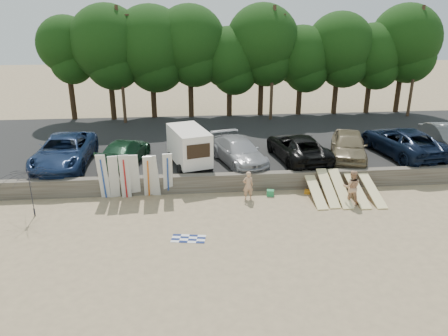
# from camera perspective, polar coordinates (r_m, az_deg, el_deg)

# --- Properties ---
(ground) EXTENTS (120.00, 120.00, 0.00)m
(ground) POSITION_cam_1_polar(r_m,az_deg,el_deg) (22.15, 8.84, -5.72)
(ground) COLOR tan
(ground) RESTS_ON ground
(seawall) EXTENTS (44.00, 0.50, 1.00)m
(seawall) POSITION_cam_1_polar(r_m,az_deg,el_deg) (24.61, 7.27, -1.61)
(seawall) COLOR #6B6356
(seawall) RESTS_ON ground
(parking_lot) EXTENTS (44.00, 14.50, 0.70)m
(parking_lot) POSITION_cam_1_polar(r_m,az_deg,el_deg) (31.59, 4.40, 3.26)
(parking_lot) COLOR #282828
(parking_lot) RESTS_ON ground
(treeline) EXTENTS (33.26, 6.55, 9.24)m
(treeline) POSITION_cam_1_polar(r_m,az_deg,el_deg) (37.23, 2.46, 15.68)
(treeline) COLOR #382616
(treeline) RESTS_ON parking_lot
(utility_poles) EXTENTS (25.80, 0.26, 9.00)m
(utility_poles) POSITION_cam_1_polar(r_m,az_deg,el_deg) (36.20, 6.37, 13.64)
(utility_poles) COLOR #473321
(utility_poles) RESTS_ON parking_lot
(box_trailer) EXTENTS (2.76, 3.90, 2.26)m
(box_trailer) POSITION_cam_1_polar(r_m,az_deg,el_deg) (25.71, -4.60, 2.96)
(box_trailer) COLOR white
(box_trailer) RESTS_ON parking_lot
(car_0) EXTENTS (3.00, 6.41, 1.77)m
(car_0) POSITION_cam_1_polar(r_m,az_deg,el_deg) (27.50, -20.15, 2.08)
(car_0) COLOR #16274D
(car_0) RESTS_ON parking_lot
(car_1) EXTENTS (3.10, 5.31, 1.44)m
(car_1) POSITION_cam_1_polar(r_m,az_deg,el_deg) (26.97, -12.85, 2.12)
(car_1) COLOR #133520
(car_1) RESTS_ON parking_lot
(car_2) EXTENTS (3.50, 5.58, 1.51)m
(car_2) POSITION_cam_1_polar(r_m,az_deg,el_deg) (26.18, 1.98, 2.16)
(car_2) COLOR #A1A1A6
(car_2) RESTS_ON parking_lot
(car_3) EXTENTS (3.33, 6.04, 1.60)m
(car_3) POSITION_cam_1_polar(r_m,az_deg,el_deg) (27.22, 9.60, 2.70)
(car_3) COLOR black
(car_3) RESTS_ON parking_lot
(car_4) EXTENTS (3.52, 5.51, 1.75)m
(car_4) POSITION_cam_1_polar(r_m,az_deg,el_deg) (27.95, 15.96, 2.81)
(car_4) COLOR #7B6C4E
(car_4) RESTS_ON parking_lot
(car_5) EXTENTS (3.83, 6.68, 1.76)m
(car_5) POSITION_cam_1_polar(r_m,az_deg,el_deg) (29.93, 22.24, 3.23)
(car_5) COLOR black
(car_5) RESTS_ON parking_lot
(surfboard_upright_0) EXTENTS (0.53, 0.56, 2.57)m
(surfboard_upright_0) POSITION_cam_1_polar(r_m,az_deg,el_deg) (23.68, -15.51, -1.09)
(surfboard_upright_0) COLOR silver
(surfboard_upright_0) RESTS_ON ground
(surfboard_upright_1) EXTENTS (0.60, 0.77, 2.53)m
(surfboard_upright_1) POSITION_cam_1_polar(r_m,az_deg,el_deg) (23.51, -14.19, -1.16)
(surfboard_upright_1) COLOR silver
(surfboard_upright_1) RESTS_ON ground
(surfboard_upright_2) EXTENTS (0.54, 0.59, 2.56)m
(surfboard_upright_2) POSITION_cam_1_polar(r_m,az_deg,el_deg) (23.40, -12.80, -1.10)
(surfboard_upright_2) COLOR silver
(surfboard_upright_2) RESTS_ON ground
(surfboard_upright_3) EXTENTS (0.52, 0.74, 2.53)m
(surfboard_upright_3) POSITION_cam_1_polar(r_m,az_deg,el_deg) (23.47, -11.61, -0.99)
(surfboard_upright_3) COLOR silver
(surfboard_upright_3) RESTS_ON ground
(surfboard_upright_4) EXTENTS (0.60, 0.90, 2.50)m
(surfboard_upright_4) POSITION_cam_1_polar(r_m,az_deg,el_deg) (23.29, -9.87, -1.08)
(surfboard_upright_4) COLOR silver
(surfboard_upright_4) RESTS_ON ground
(surfboard_upright_5) EXTENTS (0.62, 0.83, 2.52)m
(surfboard_upright_5) POSITION_cam_1_polar(r_m,az_deg,el_deg) (23.28, -9.16, -1.01)
(surfboard_upright_5) COLOR silver
(surfboard_upright_5) RESTS_ON ground
(surfboard_upright_6) EXTENTS (0.56, 0.76, 2.53)m
(surfboard_upright_6) POSITION_cam_1_polar(r_m,az_deg,el_deg) (23.38, -7.35, -0.81)
(surfboard_upright_6) COLOR silver
(surfboard_upright_6) RESTS_ON ground
(surfboard_low_0) EXTENTS (0.56, 2.90, 0.91)m
(surfboard_low_0) POSITION_cam_1_polar(r_m,az_deg,el_deg) (23.68, 11.86, -2.93)
(surfboard_low_0) COLOR #F4DF9A
(surfboard_low_0) RESTS_ON ground
(surfboard_low_1) EXTENTS (0.56, 2.82, 1.15)m
(surfboard_low_1) POSITION_cam_1_polar(r_m,az_deg,el_deg) (23.89, 13.41, -2.53)
(surfboard_low_1) COLOR #F4DF9A
(surfboard_low_1) RESTS_ON ground
(surfboard_low_2) EXTENTS (0.56, 2.81, 1.17)m
(surfboard_low_2) POSITION_cam_1_polar(r_m,az_deg,el_deg) (23.97, 14.95, -2.57)
(surfboard_low_2) COLOR #F4DF9A
(surfboard_low_2) RESTS_ON ground
(surfboard_low_3) EXTENTS (0.56, 2.90, 0.90)m
(surfboard_low_3) POSITION_cam_1_polar(r_m,az_deg,el_deg) (24.30, 16.99, -2.81)
(surfboard_low_3) COLOR #F4DF9A
(surfboard_low_3) RESTS_ON ground
(surfboard_low_4) EXTENTS (0.56, 2.91, 0.87)m
(surfboard_low_4) POSITION_cam_1_polar(r_m,az_deg,el_deg) (24.60, 18.79, -2.77)
(surfboard_low_4) COLOR #F4DF9A
(surfboard_low_4) RESTS_ON ground
(beachgoer_a) EXTENTS (0.60, 0.42, 1.58)m
(beachgoer_a) POSITION_cam_1_polar(r_m,az_deg,el_deg) (23.02, 3.16, -2.30)
(beachgoer_a) COLOR tan
(beachgoer_a) RESTS_ON ground
(beachgoer_b) EXTENTS (1.04, 0.90, 1.84)m
(beachgoer_b) POSITION_cam_1_polar(r_m,az_deg,el_deg) (23.38, 16.31, -2.41)
(beachgoer_b) COLOR tan
(beachgoer_b) RESTS_ON ground
(cooler) EXTENTS (0.43, 0.37, 0.32)m
(cooler) POSITION_cam_1_polar(r_m,az_deg,el_deg) (23.78, 6.07, -3.25)
(cooler) COLOR #279251
(cooler) RESTS_ON ground
(gear_bag) EXTENTS (0.37, 0.34, 0.22)m
(gear_bag) POSITION_cam_1_polar(r_m,az_deg,el_deg) (24.36, 10.83, -3.06)
(gear_bag) COLOR #C67A17
(gear_bag) RESTS_ON ground
(beach_towel) EXTENTS (1.73, 1.73, 0.00)m
(beach_towel) POSITION_cam_1_polar(r_m,az_deg,el_deg) (19.62, -4.67, -9.18)
(beach_towel) COLOR white
(beach_towel) RESTS_ON ground
(beach_umbrella) EXTENTS (3.06, 3.11, 2.46)m
(beach_umbrella) POSITION_cam_1_polar(r_m,az_deg,el_deg) (23.01, -23.81, -2.93)
(beach_umbrella) COLOR black
(beach_umbrella) RESTS_ON ground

